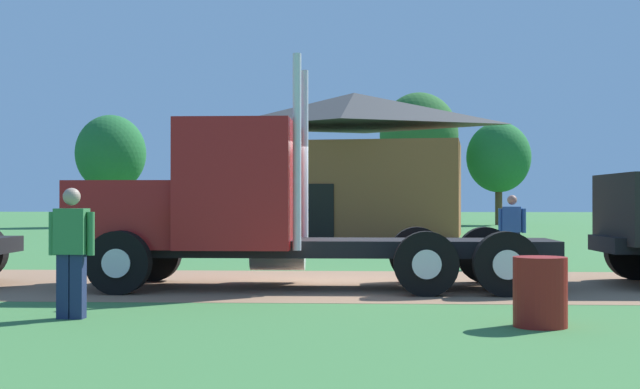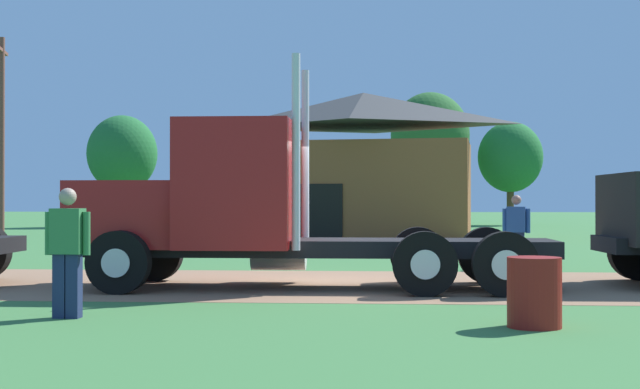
{
  "view_description": "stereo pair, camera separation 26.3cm",
  "coord_description": "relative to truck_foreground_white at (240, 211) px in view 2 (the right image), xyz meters",
  "views": [
    {
      "loc": [
        0.79,
        -15.47,
        1.51
      ],
      "look_at": [
        0.05,
        -0.65,
        1.62
      ],
      "focal_mm": 48.26,
      "sensor_mm": 36.0,
      "label": 1
    },
    {
      "loc": [
        1.05,
        -15.45,
        1.51
      ],
      "look_at": [
        0.05,
        -0.65,
        1.62
      ],
      "focal_mm": 48.26,
      "sensor_mm": 36.0,
      "label": 2
    }
  ],
  "objects": [
    {
      "name": "dirt_track",
      "position": [
        1.34,
        0.69,
        -1.33
      ],
      "size": [
        120.0,
        5.78,
        0.01
      ],
      "primitive_type": "cube",
      "color": "#916B4E",
      "rests_on": "ground_plane"
    },
    {
      "name": "utility_pole_near",
      "position": [
        -14.58,
        22.93,
        3.37
      ],
      "size": [
        0.64,
        2.17,
        8.9
      ],
      "color": "brown",
      "rests_on": "ground_plane"
    },
    {
      "name": "truck_foreground_white",
      "position": [
        0.0,
        0.0,
        0.0
      ],
      "size": [
        8.32,
        2.65,
        3.9
      ],
      "color": "black",
      "rests_on": "ground_plane"
    },
    {
      "name": "shed_building",
      "position": [
        1.75,
        22.66,
        1.67
      ],
      "size": [
        10.19,
        6.64,
        6.22
      ],
      "color": "brown",
      "rests_on": "ground_plane"
    },
    {
      "name": "tree_mid",
      "position": [
        5.56,
        37.97,
        4.14
      ],
      "size": [
        4.8,
        4.8,
        8.14
      ],
      "color": "#513823",
      "rests_on": "ground_plane"
    },
    {
      "name": "visitor_by_barrel",
      "position": [
        -1.6,
        -3.97,
        -0.44
      ],
      "size": [
        0.6,
        0.27,
        1.67
      ],
      "color": "#33723F",
      "rests_on": "ground_plane"
    },
    {
      "name": "ground_plane",
      "position": [
        1.34,
        0.69,
        -1.34
      ],
      "size": [
        200.0,
        200.0,
        0.0
      ],
      "primitive_type": "plane",
      "color": "#3D753B"
    },
    {
      "name": "tree_right",
      "position": [
        10.56,
        39.01,
        2.86
      ],
      "size": [
        3.97,
        3.97,
        6.4
      ],
      "color": "#513823",
      "rests_on": "ground_plane"
    },
    {
      "name": "tree_left",
      "position": [
        -12.34,
        33.87,
        2.88
      ],
      "size": [
        4.01,
        4.01,
        6.44
      ],
      "color": "#513823",
      "rests_on": "ground_plane"
    },
    {
      "name": "steel_barrel",
      "position": [
        4.24,
        -4.4,
        -0.92
      ],
      "size": [
        0.64,
        0.64,
        0.84
      ],
      "primitive_type": "cylinder",
      "color": "maroon",
      "rests_on": "ground_plane"
    },
    {
      "name": "visitor_far_side",
      "position": [
        5.46,
        4.6,
        -0.46
      ],
      "size": [
        0.59,
        0.36,
        1.63
      ],
      "color": "#264C8C",
      "rests_on": "ground_plane"
    }
  ]
}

